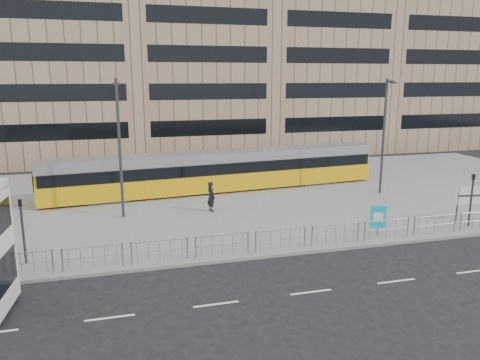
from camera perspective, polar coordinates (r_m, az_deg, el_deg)
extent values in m
plane|color=black|center=(22.82, -0.14, -9.83)|extent=(120.00, 120.00, 0.00)
cube|color=gray|center=(33.95, -5.41, -2.21)|extent=(64.00, 24.00, 0.15)
cube|color=gray|center=(22.84, -0.17, -9.61)|extent=(64.00, 0.25, 0.17)
cube|color=#9D8165|center=(54.62, -20.59, 14.20)|extent=(14.00, 16.00, 22.00)
cube|color=#9D8165|center=(55.30, -5.52, 15.92)|extent=(14.00, 16.00, 24.00)
cube|color=#9D8165|center=(59.26, 8.40, 14.17)|extent=(14.00, 16.00, 21.00)
cube|color=#9D8165|center=(66.11, 19.99, 14.26)|extent=(14.00, 16.00, 23.00)
cylinder|color=#92949A|center=(23.41, 4.30, -6.14)|extent=(32.00, 0.05, 0.05)
cylinder|color=#92949A|center=(23.57, 4.28, -7.30)|extent=(32.00, 0.04, 0.04)
cube|color=white|center=(19.64, 5.90, -13.76)|extent=(62.00, 0.12, 0.01)
cube|color=#DBA50B|center=(35.57, -2.70, 0.08)|extent=(25.67, 4.77, 1.46)
cube|color=black|center=(35.36, -2.71, 1.67)|extent=(25.31, 4.77, 0.82)
cube|color=#A3A3A7|center=(35.23, -2.73, 2.90)|extent=(25.65, 4.58, 0.73)
cube|color=#DBA50B|center=(40.80, 13.88, 2.19)|extent=(1.28, 2.15, 2.37)
cube|color=#DBA50B|center=(33.87, -22.81, -0.51)|extent=(1.28, 2.15, 2.37)
cylinder|color=#2D2D30|center=(35.42, -2.71, 1.16)|extent=(2.37, 2.37, 2.74)
cube|color=#2D2D30|center=(38.94, 8.89, 0.07)|extent=(2.94, 2.54, 0.46)
cube|color=#2D2D30|center=(34.19, -15.91, -2.01)|extent=(2.94, 2.54, 0.46)
cylinder|color=#2D2D30|center=(30.86, 24.97, -2.68)|extent=(0.09, 0.09, 2.12)
cube|color=white|center=(31.18, 26.36, -1.71)|extent=(1.83, 0.35, 1.10)
cylinder|color=#2D2D30|center=(27.06, 16.41, -5.43)|extent=(0.06, 0.06, 0.85)
cube|color=#0EB3CC|center=(26.90, 16.48, -4.36)|extent=(0.81, 0.37, 1.27)
cube|color=white|center=(26.87, 16.52, -4.38)|extent=(0.50, 0.20, 0.53)
imported|color=black|center=(30.12, -3.55, -2.02)|extent=(0.65, 0.81, 1.95)
cylinder|color=#2D2D30|center=(23.79, -24.92, -5.87)|extent=(0.12, 0.12, 3.00)
imported|color=#2D2D30|center=(23.49, -25.16, -3.31)|extent=(0.17, 0.20, 1.00)
cylinder|color=#2D2D30|center=(30.07, 26.33, -2.32)|extent=(0.12, 0.12, 3.00)
imported|color=#2D2D30|center=(29.83, 26.53, -0.28)|extent=(0.20, 0.23, 1.00)
cylinder|color=#2D2D30|center=(29.14, -14.44, 3.62)|extent=(0.18, 0.18, 8.43)
cylinder|color=#2D2D30|center=(28.42, -14.88, 11.51)|extent=(0.14, 0.90, 0.14)
cube|color=#2D2D30|center=(27.97, -14.85, 11.29)|extent=(0.45, 0.20, 0.12)
cylinder|color=#2D2D30|center=(35.75, 17.09, 5.01)|extent=(0.18, 0.18, 8.38)
cylinder|color=#2D2D30|center=(35.15, 17.86, 11.38)|extent=(0.14, 0.90, 0.14)
cube|color=#2D2D30|center=(34.77, 18.26, 11.18)|extent=(0.45, 0.20, 0.12)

